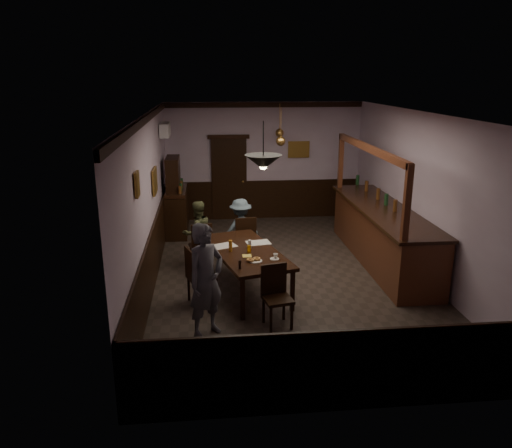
{
  "coord_description": "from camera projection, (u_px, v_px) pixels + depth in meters",
  "views": [
    {
      "loc": [
        -1.47,
        -8.67,
        3.64
      ],
      "look_at": [
        -0.64,
        -0.41,
        1.15
      ],
      "focal_mm": 35.0,
      "sensor_mm": 36.0,
      "label": 1
    }
  ],
  "objects": [
    {
      "name": "pepper_mill",
      "position": [
        240.0,
        264.0,
        7.72
      ],
      "size": [
        0.04,
        0.04,
        0.14
      ],
      "primitive_type": "cylinder",
      "color": "black",
      "rests_on": "dining_table"
    },
    {
      "name": "sideboard",
      "position": [
        176.0,
        203.0,
        11.77
      ],
      "size": [
        0.49,
        1.38,
        1.82
      ],
      "color": "black",
      "rests_on": "ground"
    },
    {
      "name": "room",
      "position": [
        289.0,
        198.0,
        9.02
      ],
      "size": [
        5.01,
        8.01,
        3.01
      ],
      "color": "#2D2621",
      "rests_on": "ground"
    },
    {
      "name": "chair_side",
      "position": [
        196.0,
        274.0,
        8.14
      ],
      "size": [
        0.53,
        0.53,
        0.96
      ],
      "rotation": [
        0.0,
        0.0,
        1.9
      ],
      "color": "black",
      "rests_on": "ground"
    },
    {
      "name": "door_back",
      "position": [
        229.0,
        180.0,
        12.82
      ],
      "size": [
        0.9,
        0.06,
        2.1
      ],
      "primitive_type": "cube",
      "color": "black",
      "rests_on": "ground"
    },
    {
      "name": "ac_unit",
      "position": [
        165.0,
        130.0,
        11.28
      ],
      "size": [
        0.2,
        0.85,
        0.3
      ],
      "color": "white",
      "rests_on": "ground"
    },
    {
      "name": "picture_left_large",
      "position": [
        155.0,
        181.0,
        9.49
      ],
      "size": [
        0.04,
        0.62,
        0.48
      ],
      "color": "olive",
      "rests_on": "ground"
    },
    {
      "name": "picture_left_small",
      "position": [
        137.0,
        184.0,
        7.07
      ],
      "size": [
        0.04,
        0.28,
        0.36
      ],
      "color": "olive",
      "rests_on": "ground"
    },
    {
      "name": "pastry_plate",
      "position": [
        255.0,
        261.0,
        8.04
      ],
      "size": [
        0.22,
        0.22,
        0.01
      ],
      "primitive_type": "cylinder",
      "color": "white",
      "rests_on": "dining_table"
    },
    {
      "name": "dining_table",
      "position": [
        246.0,
        253.0,
        8.59
      ],
      "size": [
        1.54,
        2.39,
        0.75
      ],
      "rotation": [
        0.0,
        0.0,
        0.27
      ],
      "color": "black",
      "rests_on": "ground"
    },
    {
      "name": "newspaper_left",
      "position": [
        224.0,
        246.0,
        8.77
      ],
      "size": [
        0.5,
        0.44,
        0.01
      ],
      "primitive_type": "cube",
      "rotation": [
        0.0,
        0.0,
        0.41
      ],
      "color": "silver",
      "rests_on": "dining_table"
    },
    {
      "name": "picture_back",
      "position": [
        299.0,
        149.0,
        12.79
      ],
      "size": [
        0.55,
        0.04,
        0.42
      ],
      "color": "olive",
      "rests_on": "ground"
    },
    {
      "name": "chair_near",
      "position": [
        276.0,
        293.0,
        7.46
      ],
      "size": [
        0.48,
        0.48,
        0.94
      ],
      "rotation": [
        0.0,
        0.0,
        0.21
      ],
      "color": "black",
      "rests_on": "ground"
    },
    {
      "name": "pastry_ring_a",
      "position": [
        250.0,
        260.0,
        8.01
      ],
      "size": [
        0.13,
        0.13,
        0.04
      ],
      "primitive_type": "torus",
      "color": "#C68C47",
      "rests_on": "pastry_plate"
    },
    {
      "name": "chair_far_left",
      "position": [
        201.0,
        244.0,
        9.62
      ],
      "size": [
        0.48,
        0.48,
        0.94
      ],
      "rotation": [
        0.0,
        0.0,
        3.35
      ],
      "color": "black",
      "rests_on": "ground"
    },
    {
      "name": "pendant_iron",
      "position": [
        263.0,
        162.0,
        7.39
      ],
      "size": [
        0.56,
        0.56,
        0.71
      ],
      "color": "black",
      "rests_on": "ground"
    },
    {
      "name": "water_glass",
      "position": [
        250.0,
        244.0,
        8.63
      ],
      "size": [
        0.06,
        0.06,
        0.15
      ],
      "primitive_type": "cylinder",
      "color": "silver",
      "rests_on": "dining_table"
    },
    {
      "name": "pastry_ring_b",
      "position": [
        257.0,
        259.0,
        8.06
      ],
      "size": [
        0.13,
        0.13,
        0.04
      ],
      "primitive_type": "torus",
      "color": "#C68C47",
      "rests_on": "pastry_plate"
    },
    {
      "name": "chair_far_right",
      "position": [
        245.0,
        238.0,
        9.92
      ],
      "size": [
        0.47,
        0.47,
        0.97
      ],
      "rotation": [
        0.0,
        0.0,
        3.28
      ],
      "color": "black",
      "rests_on": "ground"
    },
    {
      "name": "person_seated_right",
      "position": [
        241.0,
        229.0,
        10.15
      ],
      "size": [
        0.92,
        0.72,
        1.25
      ],
      "primitive_type": "imported",
      "rotation": [
        0.0,
        0.0,
        3.51
      ],
      "color": "slate",
      "rests_on": "ground"
    },
    {
      "name": "pendant_brass_mid",
      "position": [
        281.0,
        141.0,
        10.49
      ],
      "size": [
        0.2,
        0.2,
        0.81
      ],
      "color": "#BF8C3F",
      "rests_on": "ground"
    },
    {
      "name": "napkin",
      "position": [
        247.0,
        256.0,
        8.29
      ],
      "size": [
        0.18,
        0.18,
        0.0
      ],
      "primitive_type": "cube",
      "rotation": [
        0.0,
        0.0,
        0.27
      ],
      "color": "#E5C754",
      "rests_on": "dining_table"
    },
    {
      "name": "saucer",
      "position": [
        274.0,
        259.0,
        8.14
      ],
      "size": [
        0.15,
        0.15,
        0.01
      ],
      "primitive_type": "cylinder",
      "color": "white",
      "rests_on": "dining_table"
    },
    {
      "name": "person_seated_left",
      "position": [
        198.0,
        233.0,
        9.84
      ],
      "size": [
        0.78,
        0.73,
        1.29
      ],
      "primitive_type": "imported",
      "rotation": [
        0.0,
        0.0,
        3.63
      ],
      "color": "#505633",
      "rests_on": "ground"
    },
    {
      "name": "newspaper_right",
      "position": [
        258.0,
        243.0,
        8.93
      ],
      "size": [
        0.46,
        0.36,
        0.01
      ],
      "primitive_type": "cube",
      "rotation": [
        0.0,
        0.0,
        0.16
      ],
      "color": "silver",
      "rests_on": "dining_table"
    },
    {
      "name": "pendant_brass_far",
      "position": [
        280.0,
        133.0,
        11.97
      ],
      "size": [
        0.2,
        0.2,
        0.81
      ],
      "color": "#BF8C3F",
      "rests_on": "ground"
    },
    {
      "name": "bar_counter",
      "position": [
        382.0,
        233.0,
        9.98
      ],
      "size": [
        0.98,
        4.21,
        2.36
      ],
      "color": "#431F12",
      "rests_on": "ground"
    },
    {
      "name": "person_standing",
      "position": [
        206.0,
        280.0,
        7.07
      ],
      "size": [
        0.73,
        0.71,
        1.68
      ],
      "primitive_type": "imported",
      "rotation": [
        0.0,
        0.0,
        0.72
      ],
      "color": "#53545F",
      "rests_on": "ground"
    },
    {
      "name": "beer_glass",
      "position": [
        230.0,
        246.0,
        8.47
      ],
      "size": [
        0.06,
        0.06,
        0.2
      ],
      "primitive_type": "cylinder",
      "color": "#BF721E",
      "rests_on": "dining_table"
    },
    {
      "name": "soda_can",
      "position": [
        249.0,
        249.0,
        8.44
      ],
      "size": [
        0.07,
        0.07,
        0.12
      ],
      "primitive_type": "cylinder",
      "color": "#FFAA15",
      "rests_on": "dining_table"
    },
    {
      "name": "coffee_cup",
      "position": [
        276.0,
        256.0,
        8.15
      ],
      "size": [
        0.1,
        0.1,
        0.07
      ],
      "primitive_type": "imported",
      "rotation": [
        0.0,
        0.0,
        0.27
      ],
      "color": "white",
      "rests_on": "saucer"
    }
  ]
}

